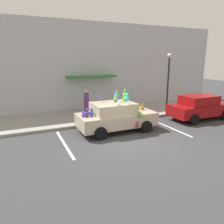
% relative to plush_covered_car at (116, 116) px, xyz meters
% --- Properties ---
extents(ground_plane, '(60.00, 60.00, 0.00)m').
position_rel_plush_covered_car_xyz_m(ground_plane, '(-0.20, -1.68, -0.81)').
color(ground_plane, '#38383A').
extents(sidewalk, '(24.00, 4.00, 0.15)m').
position_rel_plush_covered_car_xyz_m(sidewalk, '(-0.20, 3.32, -0.73)').
color(sidewalk, gray).
rests_on(sidewalk, ground).
extents(storefront_building, '(24.00, 1.25, 6.40)m').
position_rel_plush_covered_car_xyz_m(storefront_building, '(-0.19, 5.46, 2.39)').
color(storefront_building, '#B2B7C1').
rests_on(storefront_building, ground).
extents(parking_stripe_front, '(0.12, 3.60, 0.01)m').
position_rel_plush_covered_car_xyz_m(parking_stripe_front, '(3.03, -0.68, -0.81)').
color(parking_stripe_front, silver).
rests_on(parking_stripe_front, ground).
extents(parking_stripe_rear, '(0.12, 3.60, 0.01)m').
position_rel_plush_covered_car_xyz_m(parking_stripe_rear, '(-2.92, -0.68, -0.81)').
color(parking_stripe_rear, silver).
rests_on(parking_stripe_rear, ground).
extents(plush_covered_car, '(4.12, 2.10, 2.19)m').
position_rel_plush_covered_car_xyz_m(plush_covered_car, '(0.00, 0.00, 0.00)').
color(plush_covered_car, tan).
rests_on(plush_covered_car, ground).
extents(parked_sedan_behind, '(4.18, 1.89, 1.54)m').
position_rel_plush_covered_car_xyz_m(parked_sedan_behind, '(5.90, -0.10, -0.02)').
color(parked_sedan_behind, maroon).
rests_on(parked_sedan_behind, ground).
extents(teddy_bear_on_sidewalk, '(0.39, 0.33, 0.75)m').
position_rel_plush_covered_car_xyz_m(teddy_bear_on_sidewalk, '(2.54, 1.81, -0.31)').
color(teddy_bear_on_sidewalk, brown).
rests_on(teddy_bear_on_sidewalk, sidewalk).
extents(street_lamp_post, '(0.28, 0.28, 3.99)m').
position_rel_plush_covered_car_xyz_m(street_lamp_post, '(4.78, 1.82, 1.78)').
color(street_lamp_post, black).
rests_on(street_lamp_post, sidewalk).
extents(pedestrian_near_shopfront, '(0.32, 0.32, 1.66)m').
position_rel_plush_covered_car_xyz_m(pedestrian_near_shopfront, '(-0.47, 3.63, 0.12)').
color(pedestrian_near_shopfront, '#543277').
rests_on(pedestrian_near_shopfront, sidewalk).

